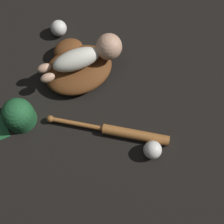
{
  "coord_description": "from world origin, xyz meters",
  "views": [
    {
      "loc": [
        -0.37,
        -0.61,
        1.31
      ],
      "look_at": [
        -0.02,
        -0.26,
        0.07
      ],
      "focal_mm": 50.0,
      "sensor_mm": 36.0,
      "label": 1
    }
  ],
  "objects_px": {
    "baby_figure": "(89,54)",
    "baseball": "(153,150)",
    "baseball_bat": "(123,133)",
    "baseball_spare": "(59,28)",
    "baseball_cap": "(18,115)",
    "baseball_glove": "(77,66)"
  },
  "relations": [
    {
      "from": "baby_figure",
      "to": "baseball_spare",
      "type": "bearing_deg",
      "value": 82.2
    },
    {
      "from": "baseball_spare",
      "to": "baseball_cap",
      "type": "xyz_separation_m",
      "value": [
        -0.43,
        -0.23,
        0.02
      ]
    },
    {
      "from": "baseball_bat",
      "to": "baseball_spare",
      "type": "relative_size",
      "value": 5.89
    },
    {
      "from": "baby_figure",
      "to": "baseball_spare",
      "type": "xyz_separation_m",
      "value": [
        0.04,
        0.27,
        -0.1
      ]
    },
    {
      "from": "baby_figure",
      "to": "baseball",
      "type": "relative_size",
      "value": 4.84
    },
    {
      "from": "baby_figure",
      "to": "baseball_spare",
      "type": "distance_m",
      "value": 0.28
    },
    {
      "from": "baseball_spare",
      "to": "baseball_cap",
      "type": "height_order",
      "value": "baseball_cap"
    },
    {
      "from": "baseball_glove",
      "to": "baseball",
      "type": "height_order",
      "value": "baseball_glove"
    },
    {
      "from": "baseball",
      "to": "baby_figure",
      "type": "bearing_deg",
      "value": 78.24
    },
    {
      "from": "baseball",
      "to": "baseball_cap",
      "type": "bearing_deg",
      "value": 119.93
    },
    {
      "from": "baby_figure",
      "to": "baseball",
      "type": "distance_m",
      "value": 0.5
    },
    {
      "from": "baseball",
      "to": "baseball_cap",
      "type": "distance_m",
      "value": 0.6
    },
    {
      "from": "baseball",
      "to": "baseball_cap",
      "type": "height_order",
      "value": "baseball_cap"
    },
    {
      "from": "baseball_bat",
      "to": "baseball_cap",
      "type": "distance_m",
      "value": 0.46
    },
    {
      "from": "baseball_spare",
      "to": "baseball_glove",
      "type": "bearing_deg",
      "value": -110.95
    },
    {
      "from": "baseball_glove",
      "to": "baseball_bat",
      "type": "bearing_deg",
      "value": -101.55
    },
    {
      "from": "baby_figure",
      "to": "baseball_bat",
      "type": "xyz_separation_m",
      "value": [
        -0.13,
        -0.33,
        -0.11
      ]
    },
    {
      "from": "baseball_cap",
      "to": "baby_figure",
      "type": "bearing_deg",
      "value": -5.77
    },
    {
      "from": "baby_figure",
      "to": "baseball_cap",
      "type": "height_order",
      "value": "baby_figure"
    },
    {
      "from": "baseball_bat",
      "to": "baseball",
      "type": "relative_size",
      "value": 5.98
    },
    {
      "from": "baseball_glove",
      "to": "baby_figure",
      "type": "xyz_separation_m",
      "value": [
        0.05,
        -0.04,
        0.09
      ]
    },
    {
      "from": "baseball",
      "to": "baseball_bat",
      "type": "bearing_deg",
      "value": 100.44
    }
  ]
}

